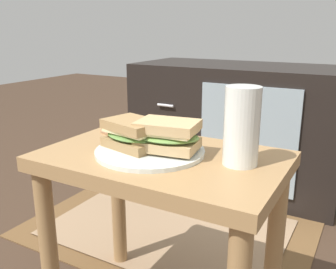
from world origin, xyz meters
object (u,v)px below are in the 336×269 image
at_px(tv_cabinet, 237,126).
at_px(sandwich_back, 167,136).
at_px(beer_glass, 242,128).
at_px(plate, 150,151).
at_px(sandwich_front, 133,134).
at_px(coaster, 117,130).

height_order(tv_cabinet, sandwich_back, tv_cabinet).
bearing_deg(beer_glass, plate, -170.52).
bearing_deg(plate, sandwich_front, -174.06).
bearing_deg(sandwich_front, coaster, 139.01).
relative_size(sandwich_back, coaster, 1.71).
distance_m(tv_cabinet, beer_glass, 1.01).
relative_size(tv_cabinet, beer_glass, 5.69).
distance_m(sandwich_front, beer_glass, 0.26).
height_order(tv_cabinet, coaster, tv_cabinet).
relative_size(tv_cabinet, coaster, 10.22).
xyz_separation_m(sandwich_back, beer_glass, (0.16, 0.03, 0.03)).
distance_m(tv_cabinet, coaster, 0.86).
bearing_deg(sandwich_back, beer_glass, 10.40).
distance_m(plate, sandwich_back, 0.06).
distance_m(sandwich_front, coaster, 0.19).
height_order(sandwich_front, coaster, sandwich_front).
height_order(plate, beer_glass, beer_glass).
height_order(tv_cabinet, plate, tv_cabinet).
xyz_separation_m(tv_cabinet, plate, (0.11, -0.96, 0.17)).
relative_size(plate, sandwich_back, 1.60).
bearing_deg(coaster, beer_glass, -12.15).
distance_m(plate, coaster, 0.22).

